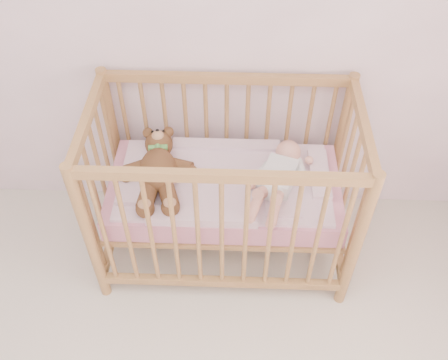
# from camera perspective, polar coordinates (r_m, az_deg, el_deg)

# --- Properties ---
(wall_back) EXTENTS (4.00, 0.02, 2.70)m
(wall_back) POSITION_cam_1_polar(r_m,az_deg,el_deg) (2.51, -9.54, 19.55)
(wall_back) COLOR white
(wall_back) RESTS_ON floor
(crib) EXTENTS (1.36, 0.76, 1.00)m
(crib) POSITION_cam_1_polar(r_m,az_deg,el_deg) (2.66, 0.04, -0.99)
(crib) COLOR tan
(crib) RESTS_ON floor
(mattress) EXTENTS (1.22, 0.62, 0.13)m
(mattress) POSITION_cam_1_polar(r_m,az_deg,el_deg) (2.67, 0.04, -1.21)
(mattress) COLOR pink
(mattress) RESTS_ON crib
(blanket) EXTENTS (1.10, 0.58, 0.06)m
(blanket) POSITION_cam_1_polar(r_m,az_deg,el_deg) (2.62, 0.04, -0.11)
(blanket) COLOR #E69EBC
(blanket) RESTS_ON mattress
(baby) EXTENTS (0.47, 0.66, 0.14)m
(baby) POSITION_cam_1_polar(r_m,az_deg,el_deg) (2.56, 6.26, 0.55)
(baby) COLOR silver
(baby) RESTS_ON blanket
(teddy_bear) EXTENTS (0.48, 0.64, 0.17)m
(teddy_bear) POSITION_cam_1_polar(r_m,az_deg,el_deg) (2.58, -7.53, 1.07)
(teddy_bear) COLOR brown
(teddy_bear) RESTS_ON blanket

